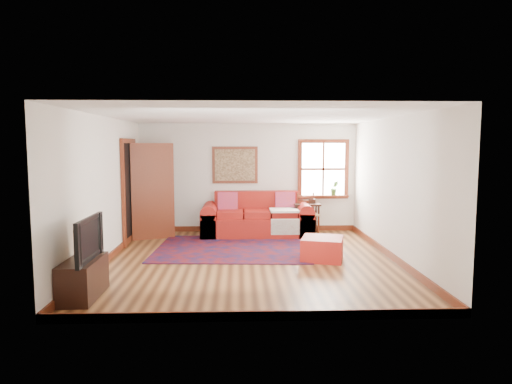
{
  "coord_description": "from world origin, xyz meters",
  "views": [
    {
      "loc": [
        -0.2,
        -7.8,
        2.03
      ],
      "look_at": [
        0.11,
        0.6,
        1.14
      ],
      "focal_mm": 32.0,
      "sensor_mm": 36.0,
      "label": 1
    }
  ],
  "objects_px": {
    "ladder_back_chair": "(307,212)",
    "media_cabinet": "(83,278)",
    "red_leather_sofa": "(257,221)",
    "red_ottoman": "(322,249)",
    "side_table": "(307,209)"
  },
  "relations": [
    {
      "from": "ladder_back_chair",
      "to": "media_cabinet",
      "type": "height_order",
      "value": "ladder_back_chair"
    },
    {
      "from": "red_leather_sofa",
      "to": "side_table",
      "type": "relative_size",
      "value": 3.5
    },
    {
      "from": "red_ottoman",
      "to": "media_cabinet",
      "type": "xyz_separation_m",
      "value": [
        -3.53,
        -1.86,
        0.06
      ]
    },
    {
      "from": "red_leather_sofa",
      "to": "side_table",
      "type": "xyz_separation_m",
      "value": [
        1.13,
        0.05,
        0.26
      ]
    },
    {
      "from": "red_ottoman",
      "to": "side_table",
      "type": "bearing_deg",
      "value": 103.82
    },
    {
      "from": "red_leather_sofa",
      "to": "ladder_back_chair",
      "type": "xyz_separation_m",
      "value": [
        1.12,
        -0.0,
        0.19
      ]
    },
    {
      "from": "media_cabinet",
      "to": "red_ottoman",
      "type": "bearing_deg",
      "value": 27.78
    },
    {
      "from": "red_leather_sofa",
      "to": "media_cabinet",
      "type": "distance_m",
      "value": 4.79
    },
    {
      "from": "red_ottoman",
      "to": "red_leather_sofa",
      "type": "bearing_deg",
      "value": 130.7
    },
    {
      "from": "red_leather_sofa",
      "to": "ladder_back_chair",
      "type": "distance_m",
      "value": 1.14
    },
    {
      "from": "red_ottoman",
      "to": "ladder_back_chair",
      "type": "distance_m",
      "value": 2.27
    },
    {
      "from": "side_table",
      "to": "ladder_back_chair",
      "type": "xyz_separation_m",
      "value": [
        -0.0,
        -0.06,
        -0.07
      ]
    },
    {
      "from": "red_ottoman",
      "to": "ladder_back_chair",
      "type": "relative_size",
      "value": 0.74
    },
    {
      "from": "red_ottoman",
      "to": "media_cabinet",
      "type": "relative_size",
      "value": 0.75
    },
    {
      "from": "red_leather_sofa",
      "to": "ladder_back_chair",
      "type": "height_order",
      "value": "red_leather_sofa"
    }
  ]
}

